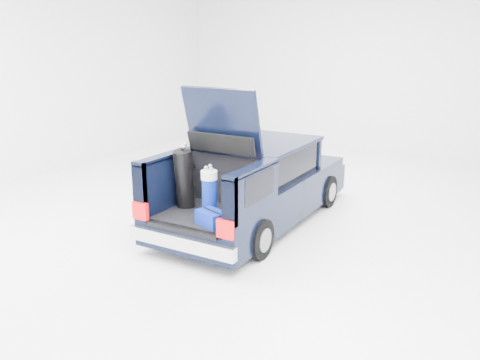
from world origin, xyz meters
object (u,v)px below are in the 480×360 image
Objects in this scene: car at (257,184)px; blue_golf_bag at (209,193)px; red_suitcase at (249,193)px; blue_duffel at (212,218)px; black_golf_bag at (184,179)px.

car is 1.71m from blue_golf_bag.
red_suitcase reaches higher than blue_duffel.
blue_duffel is (0.32, -1.96, 0.03)m from car.
blue_golf_bag is (-0.40, -0.48, 0.06)m from red_suitcase.
car is 5.77× the size of blue_golf_bag.
red_suitcase is 0.61× the size of black_golf_bag.
red_suitcase is at bearing 5.75° from black_golf_bag.
blue_duffel is (-0.18, -0.76, -0.19)m from red_suitcase.
red_suitcase is (0.50, -1.20, 0.23)m from car.
blue_golf_bag is (0.10, -1.68, 0.29)m from car.
red_suitcase is at bearing 96.79° from blue_duffel.
car reaches higher than red_suitcase.
black_golf_bag is (-0.48, -1.50, 0.39)m from car.
car is 1.99m from blue_duffel.
blue_golf_bag reaches higher than red_suitcase.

